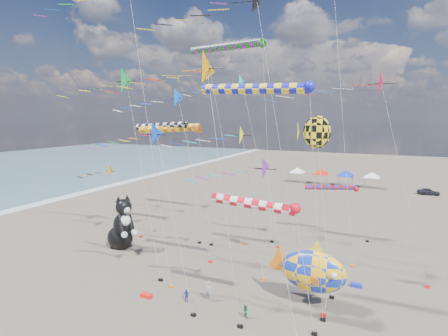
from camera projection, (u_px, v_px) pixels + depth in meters
delta_kite_0 at (237, 175)px, 21.87m from camera, size 8.71×1.61×11.74m
delta_kite_1 at (143, 138)px, 24.81m from camera, size 9.10×1.77×13.89m
delta_kite_2 at (191, 75)px, 22.69m from camera, size 10.82×2.28×18.30m
delta_kite_3 at (167, 101)px, 33.84m from camera, size 11.14×1.99×17.00m
delta_kite_4 at (105, 82)px, 30.07m from camera, size 12.49×2.44×18.57m
delta_kite_5 at (255, 5)px, 28.37m from camera, size 14.53×2.61×24.75m
delta_kite_8 at (369, 87)px, 29.01m from camera, size 14.10×2.31×18.10m
delta_kite_9 at (231, 87)px, 37.94m from camera, size 11.03×1.72×18.65m
delta_kite_10 at (202, 73)px, 38.32m from camera, size 13.58×2.35×20.37m
delta_kite_11 at (108, 174)px, 42.21m from camera, size 9.13×1.66×8.49m
delta_kite_12 at (224, 139)px, 30.30m from camera, size 9.86×1.69×13.54m
windsock_0 at (259, 90)px, 24.14m from camera, size 9.41×0.78×16.47m
windsock_1 at (172, 129)px, 38.98m from camera, size 9.24×0.88×13.30m
windsock_2 at (229, 47)px, 38.83m from camera, size 10.42×0.94×22.38m
windsock_3 at (164, 127)px, 39.39m from camera, size 8.42×0.71×13.50m
windsock_4 at (333, 188)px, 40.65m from camera, size 7.43×0.62×6.31m
windsock_5 at (258, 205)px, 23.26m from camera, size 7.47×0.74×8.73m
angelfish_kite at (314, 133)px, 28.29m from camera, size 3.74×3.02×14.25m
cat_inflatable at (122, 221)px, 37.59m from camera, size 4.95×3.69×6.00m
fish_inflatable at (312, 271)px, 25.90m from camera, size 6.53×2.93×5.28m
person_adult at (209, 291)px, 26.99m from camera, size 0.60×0.42×1.57m
child_green at (245, 312)px, 24.62m from camera, size 0.64×0.60×1.04m
child_blue at (186, 295)px, 26.93m from camera, size 0.62×0.39×0.98m
kite_bag_0 at (146, 296)px, 27.57m from camera, size 0.90×0.44×0.30m
kite_bag_1 at (356, 285)px, 29.26m from camera, size 0.90×0.44×0.30m
tent_row at (333, 170)px, 72.49m from camera, size 19.20×4.20×3.80m
parked_car at (428, 192)px, 63.87m from camera, size 3.73×1.65×1.25m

